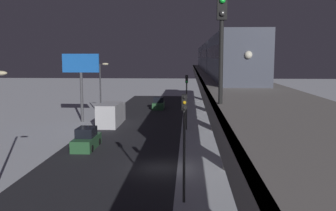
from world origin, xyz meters
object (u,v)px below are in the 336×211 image
at_px(subway_train, 215,57).
at_px(sedan_green_2, 159,104).
at_px(sedan_green, 86,140).
at_px(commercial_billboard, 81,70).
at_px(delivery_van, 111,114).
at_px(rail_signal, 222,30).
at_px(traffic_light_mid, 187,94).
at_px(traffic_light_near, 184,132).

distance_m(subway_train, sedan_green_2, 16.58).
xyz_separation_m(sedan_green, commercial_billboard, (4.45, -14.23, 6.04)).
xyz_separation_m(sedan_green, sedan_green_2, (-4.60, -27.20, 0.01)).
bearing_deg(commercial_billboard, delivery_van, 156.41).
bearing_deg(sedan_green, rail_signal, 118.35).
bearing_deg(subway_train, rail_signal, 86.50).
bearing_deg(sedan_green, subway_train, -130.44).
bearing_deg(commercial_billboard, sedan_green_2, -124.90).
relative_size(sedan_green_2, commercial_billboard, 0.46).
bearing_deg(subway_train, traffic_light_mid, 56.81).
height_order(subway_train, sedan_green_2, subway_train).
relative_size(rail_signal, traffic_light_mid, 0.62).
bearing_deg(sedan_green_2, traffic_light_near, -83.28).
xyz_separation_m(subway_train, traffic_light_near, (3.57, 27.81, -4.34)).
height_order(sedan_green, traffic_light_near, traffic_light_near).
bearing_deg(rail_signal, commercial_billboard, -66.02).
height_order(traffic_light_near, traffic_light_mid, same).
distance_m(subway_train, sedan_green, 21.30).
bearing_deg(sedan_green, traffic_light_near, 126.18).
xyz_separation_m(sedan_green, traffic_light_near, (-9.30, 12.72, 3.41)).
relative_size(sedan_green_2, traffic_light_mid, 0.64).
bearing_deg(sedan_green_2, subway_train, -55.67).
height_order(sedan_green, commercial_billboard, commercial_billboard).
height_order(sedan_green_2, traffic_light_near, traffic_light_near).
bearing_deg(sedan_green_2, rail_signal, -82.59).
bearing_deg(sedan_green, commercial_billboard, -72.64).
xyz_separation_m(subway_train, traffic_light_mid, (3.57, 5.45, -4.34)).
xyz_separation_m(subway_train, sedan_green, (12.87, 15.10, -7.76)).
relative_size(delivery_van, commercial_billboard, 0.83).
xyz_separation_m(subway_train, commercial_billboard, (17.31, 0.87, -1.71)).
bearing_deg(sedan_green_2, traffic_light_mid, -75.01).
height_order(traffic_light_near, commercial_billboard, commercial_billboard).
distance_m(sedan_green_2, traffic_light_near, 40.33).
xyz_separation_m(rail_signal, sedan_green, (10.73, -19.88, -8.70)).
relative_size(sedan_green, traffic_light_near, 0.71).
height_order(subway_train, commercial_billboard, subway_train).
relative_size(traffic_light_mid, commercial_billboard, 0.72).
relative_size(sedan_green, commercial_billboard, 0.51).
bearing_deg(subway_train, delivery_van, 11.77).
distance_m(sedan_green_2, delivery_van, 15.59).
distance_m(rail_signal, sedan_green, 24.21).
bearing_deg(traffic_light_near, traffic_light_mid, -90.00).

